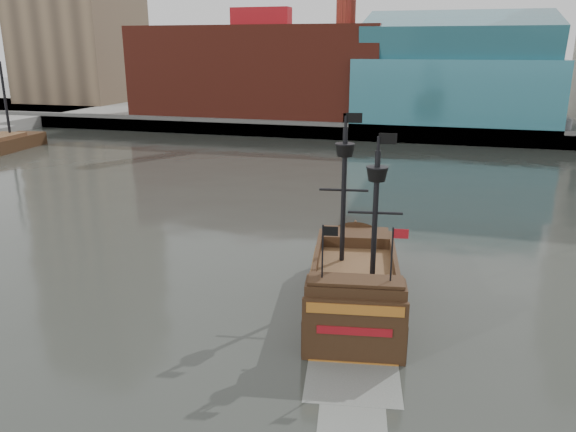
% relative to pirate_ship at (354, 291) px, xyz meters
% --- Properties ---
extents(ground, '(400.00, 400.00, 0.00)m').
position_rel_pirate_ship_xyz_m(ground, '(-5.13, -5.53, -1.01)').
color(ground, '#282B26').
rests_on(ground, ground).
extents(promenade_far, '(220.00, 60.00, 2.00)m').
position_rel_pirate_ship_xyz_m(promenade_far, '(-5.13, 86.47, -0.01)').
color(promenade_far, slate).
rests_on(promenade_far, ground).
extents(seawall, '(220.00, 1.00, 2.60)m').
position_rel_pirate_ship_xyz_m(seawall, '(-5.13, 56.97, 0.29)').
color(seawall, '#4C4C49').
rests_on(seawall, ground).
extents(pirate_ship, '(6.70, 15.44, 11.18)m').
position_rel_pirate_ship_xyz_m(pirate_ship, '(0.00, 0.00, 0.00)').
color(pirate_ship, black).
rests_on(pirate_ship, ground).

